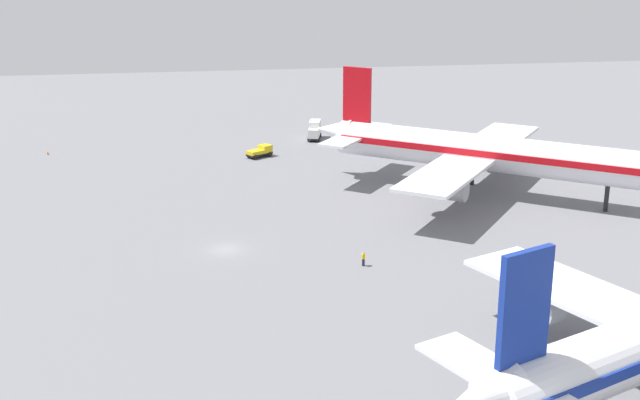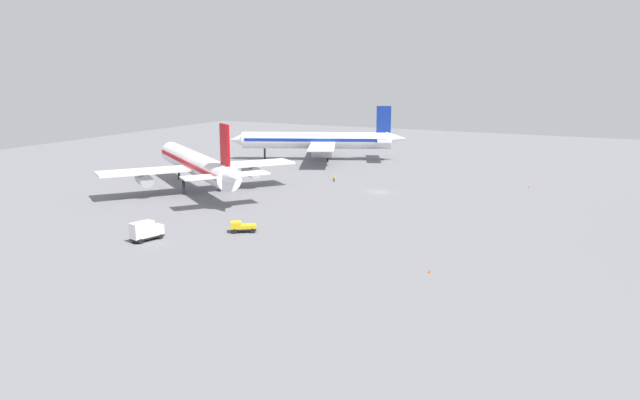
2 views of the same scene
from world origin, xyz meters
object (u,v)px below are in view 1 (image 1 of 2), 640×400
Objects in this scene: catering_truck at (315,130)px; airplane_at_gate at (486,153)px; safety_cone_near_gate at (48,153)px; pushback_tractor at (261,151)px; ground_crew_worker at (363,259)px.

airplane_at_gate is at bearing 39.36° from catering_truck.
airplane_at_gate is at bearing 62.21° from safety_cone_near_gate.
pushback_tractor is 7.86× the size of safety_cone_near_gate.
pushback_tractor is 0.80× the size of catering_truck.
safety_cone_near_gate is at bearing 134.75° from pushback_tractor.
catering_truck is at bearing 12.94° from pushback_tractor.
airplane_at_gate is at bearing -76.07° from pushback_tractor.
catering_truck is (-11.77, 11.13, 0.73)m from pushback_tractor.
catering_truck is at bearing 152.58° from airplane_at_gate.
airplane_at_gate is at bearing 82.70° from ground_crew_worker.
ground_crew_worker is 73.32m from safety_cone_near_gate.
catering_truck is 64.08m from ground_crew_worker.
airplane_at_gate is 43.63m from catering_truck.
airplane_at_gate reaches higher than pushback_tractor.
catering_truck is 47.35m from safety_cone_near_gate.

